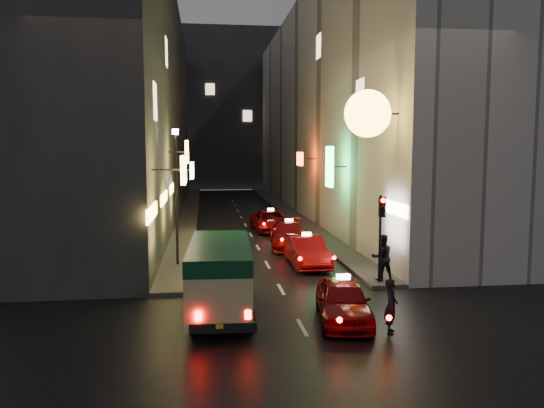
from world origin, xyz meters
name	(u,v)px	position (x,y,z in m)	size (l,w,h in m)	color
ground	(334,385)	(0.00, 0.00, 0.00)	(120.00, 120.00, 0.00)	black
building_left	(142,107)	(-8.00, 33.99, 9.00)	(7.48, 52.29, 18.00)	#3C3937
building_right	(330,108)	(8.00, 33.99, 9.00)	(8.27, 52.00, 18.00)	beige
building_far	(224,111)	(0.00, 66.00, 11.00)	(30.00, 10.00, 22.00)	#36363B
sidewalk_left	(189,213)	(-4.25, 34.00, 0.07)	(1.50, 52.00, 0.15)	#44423F
sidewalk_right	(287,211)	(4.25, 34.00, 0.07)	(1.50, 52.00, 0.15)	#44423F
minibus	(220,270)	(-2.45, 5.61, 1.51)	(2.21, 5.65, 2.39)	#D0C182
taxi_near	(343,297)	(1.39, 4.42, 0.79)	(2.74, 5.22, 1.75)	maroon
taxi_second	(306,248)	(1.79, 12.52, 0.83)	(2.31, 5.30, 1.83)	maroon
taxi_third	(289,232)	(1.73, 17.32, 0.85)	(2.64, 5.49, 1.86)	maroon
taxi_far	(271,219)	(1.45, 23.32, 0.80)	(2.27, 5.13, 1.78)	maroon
pedestrian_crossing	(391,302)	(2.53, 3.21, 0.93)	(0.61, 0.39, 1.86)	black
pedestrian_sidewalk	(382,254)	(4.20, 8.88, 1.22)	(0.80, 0.50, 2.13)	black
traffic_light	(381,220)	(4.00, 8.47, 2.69)	(0.26, 0.43, 3.50)	black
lamp_post	(176,187)	(-4.20, 13.00, 3.72)	(0.28, 0.28, 6.22)	black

